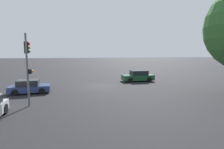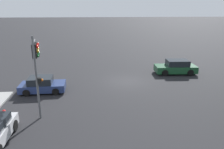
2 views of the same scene
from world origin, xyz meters
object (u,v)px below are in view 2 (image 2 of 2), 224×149
Objects in this scene: crossing_car_1 at (42,85)px; crossing_car_0 at (176,67)px; fire_hydrant at (5,116)px; traffic_signal at (36,58)px.

crossing_car_0 is at bearing 16.11° from crossing_car_1.
crossing_car_1 is 4.27× the size of fire_hydrant.
crossing_car_0 is 5.03× the size of fire_hydrant.
traffic_signal is 15.93m from crossing_car_0.
traffic_signal reaches higher than crossing_car_0.
traffic_signal is 1.41× the size of crossing_car_1.
crossing_car_1 is (13.84, 4.28, -0.10)m from crossing_car_0.
traffic_signal is 1.20× the size of crossing_car_0.
crossing_car_0 is at bearing 22.68° from traffic_signal.
traffic_signal is at bearing -150.82° from fire_hydrant.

